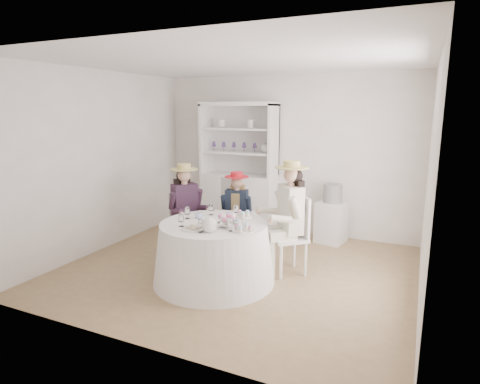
% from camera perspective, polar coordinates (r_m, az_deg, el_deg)
% --- Properties ---
extents(ground, '(4.50, 4.50, 0.00)m').
position_cam_1_polar(ground, '(5.53, -0.44, -10.92)').
color(ground, olive).
rests_on(ground, ground).
extents(ceiling, '(4.50, 4.50, 0.00)m').
position_cam_1_polar(ceiling, '(5.14, -0.49, 18.12)').
color(ceiling, white).
rests_on(ceiling, wall_back).
extents(wall_back, '(4.50, 0.00, 4.50)m').
position_cam_1_polar(wall_back, '(7.01, 6.50, 5.25)').
color(wall_back, silver).
rests_on(wall_back, ground).
extents(wall_front, '(4.50, 0.00, 4.50)m').
position_cam_1_polar(wall_front, '(3.49, -14.51, -1.49)').
color(wall_front, silver).
rests_on(wall_front, ground).
extents(wall_left, '(0.00, 4.50, 4.50)m').
position_cam_1_polar(wall_left, '(6.44, -18.98, 4.13)').
color(wall_left, silver).
rests_on(wall_left, ground).
extents(wall_right, '(0.00, 4.50, 4.50)m').
position_cam_1_polar(wall_right, '(4.69, 25.31, 1.07)').
color(wall_right, silver).
rests_on(wall_right, ground).
extents(tea_table, '(1.52, 1.52, 0.76)m').
position_cam_1_polar(tea_table, '(5.05, -3.73, -8.57)').
color(tea_table, white).
rests_on(tea_table, ground).
extents(hutch, '(1.38, 0.63, 2.25)m').
position_cam_1_polar(hutch, '(7.16, -0.07, 1.00)').
color(hutch, silver).
rests_on(hutch, ground).
extents(side_table, '(0.50, 0.50, 0.66)m').
position_cam_1_polar(side_table, '(6.68, 12.86, -4.21)').
color(side_table, silver).
rests_on(side_table, ground).
extents(hatbox, '(0.36, 0.36, 0.30)m').
position_cam_1_polar(hatbox, '(6.56, 13.04, -0.18)').
color(hatbox, black).
rests_on(hatbox, side_table).
extents(guest_left, '(0.59, 0.55, 1.37)m').
position_cam_1_polar(guest_left, '(5.82, -7.75, -1.87)').
color(guest_left, silver).
rests_on(guest_left, ground).
extents(guest_mid, '(0.47, 0.49, 1.24)m').
position_cam_1_polar(guest_mid, '(5.86, -0.50, -2.37)').
color(guest_mid, silver).
rests_on(guest_mid, ground).
extents(guest_right, '(0.64, 0.63, 1.49)m').
position_cam_1_polar(guest_right, '(5.18, 6.94, -2.73)').
color(guest_right, silver).
rests_on(guest_right, ground).
extents(spare_chair, '(0.62, 0.62, 1.08)m').
position_cam_1_polar(spare_chair, '(6.32, -0.63, -2.46)').
color(spare_chair, silver).
rests_on(spare_chair, ground).
extents(teacup_a, '(0.10, 0.10, 0.07)m').
position_cam_1_polar(teacup_a, '(5.15, -5.90, -3.41)').
color(teacup_a, white).
rests_on(teacup_a, tea_table).
extents(teacup_b, '(0.09, 0.09, 0.07)m').
position_cam_1_polar(teacup_b, '(5.14, -1.68, -3.37)').
color(teacup_b, white).
rests_on(teacup_b, tea_table).
extents(teacup_c, '(0.10, 0.10, 0.06)m').
position_cam_1_polar(teacup_c, '(4.98, -0.61, -3.88)').
color(teacup_c, white).
rests_on(teacup_c, tea_table).
extents(flower_bowl, '(0.25, 0.25, 0.05)m').
position_cam_1_polar(flower_bowl, '(4.75, -2.02, -4.71)').
color(flower_bowl, white).
rests_on(flower_bowl, tea_table).
extents(flower_arrangement, '(0.19, 0.19, 0.07)m').
position_cam_1_polar(flower_arrangement, '(4.76, -1.84, -3.87)').
color(flower_arrangement, pink).
rests_on(flower_arrangement, tea_table).
extents(table_teapot, '(0.25, 0.18, 0.19)m').
position_cam_1_polar(table_teapot, '(4.57, -4.33, -4.71)').
color(table_teapot, white).
rests_on(table_teapot, tea_table).
extents(sandwich_plate, '(0.27, 0.27, 0.06)m').
position_cam_1_polar(sandwich_plate, '(4.69, -6.64, -5.13)').
color(sandwich_plate, white).
rests_on(sandwich_plate, tea_table).
extents(cupcake_stand, '(0.25, 0.25, 0.24)m').
position_cam_1_polar(cupcake_stand, '(4.58, 0.46, -4.55)').
color(cupcake_stand, white).
rests_on(cupcake_stand, tea_table).
extents(stemware_set, '(0.85, 0.85, 0.15)m').
position_cam_1_polar(stemware_set, '(4.92, -3.80, -3.58)').
color(stemware_set, white).
rests_on(stemware_set, tea_table).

